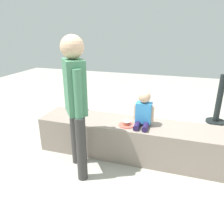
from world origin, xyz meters
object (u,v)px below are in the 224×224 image
at_px(cake_box_white, 87,128).
at_px(water_bottle_near_gift, 156,134).
at_px(gift_bag, 144,119).
at_px(adult_standing, 75,96).
at_px(handbag_black_leather, 85,118).
at_px(child_seated, 144,111).
at_px(cake_plate, 127,124).

bearing_deg(cake_box_white, water_bottle_near_gift, 4.42).
xyz_separation_m(gift_bag, cake_box_white, (-0.94, -0.54, -0.09)).
height_order(adult_standing, cake_box_white, adult_standing).
bearing_deg(adult_standing, cake_box_white, 108.82).
bearing_deg(handbag_black_leather, gift_bag, 10.58).
bearing_deg(handbag_black_leather, child_seated, -34.44).
height_order(child_seated, gift_bag, child_seated).
xyz_separation_m(child_seated, cake_box_white, (-1.09, 0.55, -0.67)).
distance_m(adult_standing, handbag_black_leather, 1.77).
bearing_deg(cake_plate, water_bottle_near_gift, 64.44).
xyz_separation_m(adult_standing, gift_bag, (0.57, 1.62, -0.88)).
height_order(adult_standing, water_bottle_near_gift, adult_standing).
xyz_separation_m(water_bottle_near_gift, handbag_black_leather, (-1.41, 0.23, 0.01)).
distance_m(child_seated, water_bottle_near_gift, 0.91).
bearing_deg(gift_bag, handbag_black_leather, -169.42).
bearing_deg(cake_plate, cake_box_white, 144.97).
distance_m(cake_plate, gift_bag, 1.22).
xyz_separation_m(child_seated, adult_standing, (-0.72, -0.54, 0.30)).
bearing_deg(gift_bag, cake_plate, -93.02).
distance_m(gift_bag, cake_box_white, 1.09).
relative_size(adult_standing, cake_plate, 7.58).
xyz_separation_m(adult_standing, water_bottle_near_gift, (0.85, 1.18, -0.93)).
distance_m(child_seated, adult_standing, 0.95).
bearing_deg(water_bottle_near_gift, handbag_black_leather, 170.70).
bearing_deg(cake_plate, gift_bag, 86.98).
bearing_deg(handbag_black_leather, cake_plate, -41.53).
height_order(child_seated, water_bottle_near_gift, child_seated).
xyz_separation_m(gift_bag, water_bottle_near_gift, (0.28, -0.44, -0.05)).
bearing_deg(cake_box_white, adult_standing, -71.18).
xyz_separation_m(water_bottle_near_gift, cake_box_white, (-1.22, -0.09, -0.04)).
bearing_deg(child_seated, gift_bag, 97.81).
distance_m(child_seated, handbag_black_leather, 1.67).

